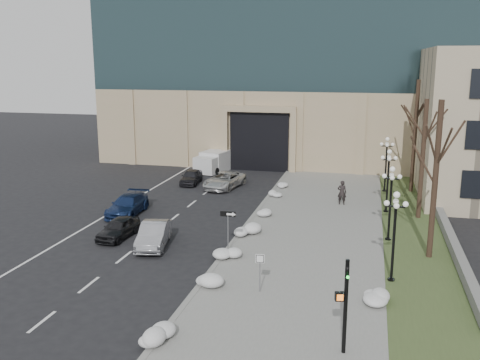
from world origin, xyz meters
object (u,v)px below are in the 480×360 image
object	(u,v)px
keep_sign	(260,265)
lamppost_a	(395,225)
lamppost_d	(386,157)
lamppost_b	(391,194)
lamppost_c	(388,172)
car_e	(191,177)
one_way_sign	(230,219)
car_b	(154,235)
traffic_signal	(344,309)
car_a	(118,228)
car_c	(127,205)
pedestrian	(342,193)
car_d	(224,180)
box_truck	(218,160)

from	to	relation	value
keep_sign	lamppost_a	xyz separation A→B (m)	(6.22, 2.98, 1.58)
lamppost_d	lamppost_a	bearing A→B (deg)	-90.00
keep_sign	lamppost_b	xyz separation A→B (m)	(6.22, 9.48, 1.58)
lamppost_c	lamppost_b	bearing A→B (deg)	-90.00
car_e	keep_sign	xyz separation A→B (m)	(10.89, -21.63, 0.84)
one_way_sign	lamppost_d	world-z (taller)	lamppost_d
lamppost_c	car_b	bearing A→B (deg)	-141.94
traffic_signal	lamppost_a	distance (m)	7.94
keep_sign	traffic_signal	size ratio (longest dim) A/B	0.52
car_a	car_c	size ratio (longest dim) A/B	0.78
pedestrian	lamppost_c	bearing A→B (deg)	162.25
car_b	car_c	distance (m)	7.47
one_way_sign	car_d	bearing A→B (deg)	105.62
one_way_sign	lamppost_a	distance (m)	9.28
keep_sign	traffic_signal	distance (m)	6.26
car_d	traffic_signal	world-z (taller)	traffic_signal
traffic_signal	car_d	bearing A→B (deg)	99.54
car_b	keep_sign	bearing A→B (deg)	-45.88
car_b	one_way_sign	distance (m)	5.04
one_way_sign	traffic_signal	size ratio (longest dim) A/B	0.65
car_b	lamppost_c	xyz separation A→B (m)	(13.85, 10.84, 2.34)
keep_sign	lamppost_b	distance (m)	11.45
box_truck	lamppost_a	distance (m)	30.26
one_way_sign	lamppost_d	size ratio (longest dim) A/B	0.53
box_truck	traffic_signal	world-z (taller)	traffic_signal
car_e	lamppost_b	bearing A→B (deg)	-40.41
lamppost_a	lamppost_c	bearing A→B (deg)	90.00
box_truck	lamppost_c	distance (m)	20.68
traffic_signal	lamppost_d	bearing A→B (deg)	70.52
lamppost_c	lamppost_d	size ratio (longest dim) A/B	1.00
one_way_sign	lamppost_a	size ratio (longest dim) A/B	0.53
car_a	traffic_signal	size ratio (longest dim) A/B	0.97
one_way_sign	keep_sign	xyz separation A→B (m)	(2.78, -5.02, -0.61)
one_way_sign	lamppost_b	bearing A→B (deg)	25.29
pedestrian	traffic_signal	xyz separation A→B (m)	(1.29, -21.78, 0.86)
car_a	lamppost_c	distance (m)	19.53
car_b	lamppost_d	bearing A→B (deg)	39.49
box_truck	lamppost_d	world-z (taller)	lamppost_d
car_e	lamppost_b	xyz separation A→B (m)	(17.11, -12.15, 2.42)
traffic_signal	one_way_sign	bearing A→B (deg)	110.72
car_a	lamppost_d	bearing A→B (deg)	47.77
keep_sign	box_truck	bearing A→B (deg)	104.23
pedestrian	car_e	bearing A→B (deg)	-15.92
pedestrian	lamppost_b	world-z (taller)	lamppost_b
keep_sign	car_b	bearing A→B (deg)	140.25
car_b	lamppost_d	distance (m)	22.31
car_b	traffic_signal	bearing A→B (deg)	-51.41
keep_sign	lamppost_a	distance (m)	7.08
pedestrian	lamppost_d	distance (m)	6.57
one_way_sign	car_c	bearing A→B (deg)	146.18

